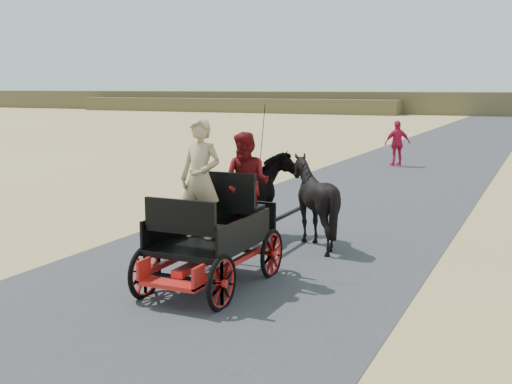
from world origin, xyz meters
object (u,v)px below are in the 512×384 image
at_px(horse_right, 314,201).
at_px(pedestrian, 397,143).
at_px(horse_left, 260,197).
at_px(carriage, 212,263).

distance_m(horse_right, pedestrian, 13.03).
height_order(horse_left, pedestrian, pedestrian).
distance_m(horse_left, pedestrian, 12.97).
relative_size(horse_left, pedestrian, 1.16).
relative_size(horse_left, horse_right, 1.18).
xyz_separation_m(horse_left, pedestrian, (-0.18, 12.96, 0.02)).
bearing_deg(horse_left, carriage, 100.39).
bearing_deg(horse_left, pedestrian, -89.19).
distance_m(carriage, pedestrian, 15.99).
height_order(carriage, horse_left, horse_left).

